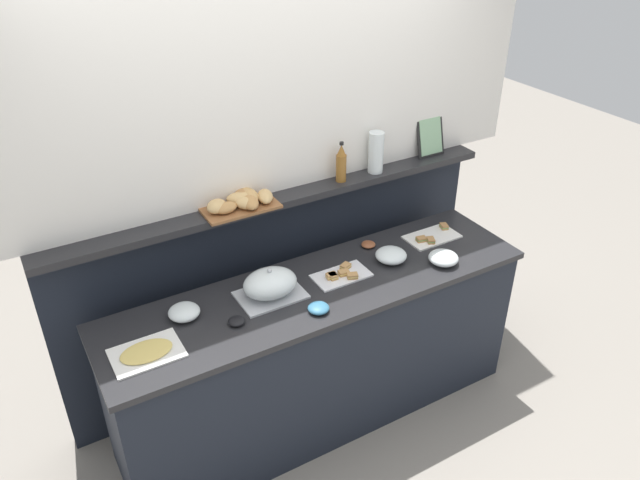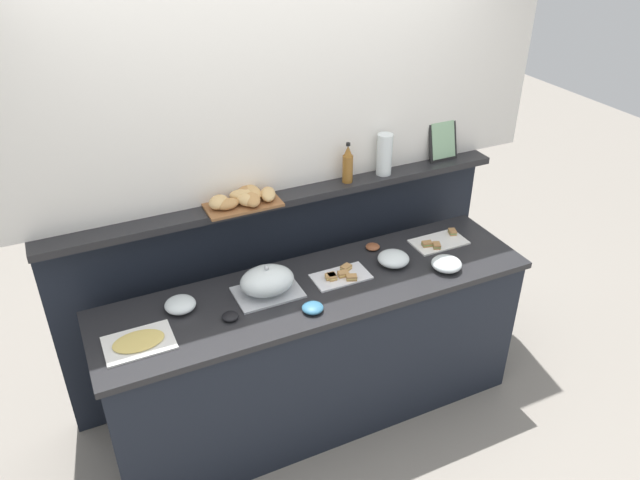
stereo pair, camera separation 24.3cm
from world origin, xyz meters
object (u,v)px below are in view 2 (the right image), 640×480
object	(u,v)px
condiment_bowl_dark	(313,308)
bread_basket	(244,198)
sandwich_platter_side	(439,242)
condiment_bowl_teal	(230,316)
vinegar_bottle_amber	(348,165)
glass_bowl_large	(446,264)
glass_bowl_small	(393,259)
water_carafe	(384,154)
sandwich_platter_front	(341,276)
serving_cloche	(267,282)
condiment_bowl_cream	(373,247)
cold_cuts_platter	(139,342)
glass_bowl_medium	(180,305)
framed_picture	(443,140)

from	to	relation	value
condiment_bowl_dark	bread_basket	xyz separation A→B (m)	(-0.13, 0.57, 0.38)
sandwich_platter_side	condiment_bowl_teal	distance (m)	1.34
condiment_bowl_dark	vinegar_bottle_amber	size ratio (longest dim) A/B	0.46
sandwich_platter_side	glass_bowl_large	size ratio (longest dim) A/B	1.92
glass_bowl_small	water_carafe	bearing A→B (deg)	69.75
sandwich_platter_front	serving_cloche	bearing A→B (deg)	175.38
condiment_bowl_teal	condiment_bowl_cream	distance (m)	0.99
vinegar_bottle_amber	sandwich_platter_side	bearing A→B (deg)	-34.56
bread_basket	condiment_bowl_dark	bearing A→B (deg)	-76.70
cold_cuts_platter	condiment_bowl_teal	distance (m)	0.44
glass_bowl_medium	bread_basket	world-z (taller)	bread_basket
sandwich_platter_side	framed_picture	world-z (taller)	framed_picture
glass_bowl_large	serving_cloche	bearing A→B (deg)	168.07
condiment_bowl_cream	framed_picture	distance (m)	0.80
condiment_bowl_cream	water_carafe	xyz separation A→B (m)	(0.17, 0.21, 0.46)
glass_bowl_medium	vinegar_bottle_amber	size ratio (longest dim) A/B	0.66
condiment_bowl_teal	framed_picture	xyz separation A→B (m)	(1.55, 0.51, 0.46)
condiment_bowl_dark	cold_cuts_platter	bearing A→B (deg)	171.90
framed_picture	water_carafe	bearing A→B (deg)	-174.90
framed_picture	vinegar_bottle_amber	bearing A→B (deg)	-176.35
sandwich_platter_side	vinegar_bottle_amber	bearing A→B (deg)	145.44
sandwich_platter_front	condiment_bowl_teal	world-z (taller)	sandwich_platter_front
glass_bowl_large	bread_basket	size ratio (longest dim) A/B	0.41
cold_cuts_platter	glass_bowl_small	xyz separation A→B (m)	(1.42, 0.08, 0.02)
glass_bowl_large	bread_basket	distance (m)	1.16
cold_cuts_platter	bread_basket	world-z (taller)	bread_basket
glass_bowl_small	water_carafe	distance (m)	0.61
condiment_bowl_dark	glass_bowl_medium	bearing A→B (deg)	153.87
cold_cuts_platter	serving_cloche	bearing A→B (deg)	9.54
serving_cloche	condiment_bowl_dark	bearing A→B (deg)	-57.35
sandwich_platter_front	vinegar_bottle_amber	size ratio (longest dim) A/B	1.31
condiment_bowl_dark	water_carafe	distance (m)	1.04
sandwich_platter_front	glass_bowl_small	bearing A→B (deg)	-0.94
sandwich_platter_side	framed_picture	bearing A→B (deg)	58.38
bread_basket	glass_bowl_small	bearing A→B (deg)	-27.65
glass_bowl_small	framed_picture	xyz separation A→B (m)	(0.58, 0.43, 0.45)
sandwich_platter_side	glass_bowl_small	xyz separation A→B (m)	(-0.36, -0.08, 0.02)
sandwich_platter_front	condiment_bowl_teal	size ratio (longest dim) A/B	3.71
condiment_bowl_teal	condiment_bowl_cream	bearing A→B (deg)	15.74
condiment_bowl_cream	sandwich_platter_side	bearing A→B (deg)	-15.75
vinegar_bottle_amber	glass_bowl_small	bearing A→B (deg)	-76.49
glass_bowl_small	condiment_bowl_dark	bearing A→B (deg)	-161.48
condiment_bowl_dark	vinegar_bottle_amber	distance (m)	0.88
cold_cuts_platter	glass_bowl_medium	distance (m)	0.30
serving_cloche	vinegar_bottle_amber	bearing A→B (deg)	28.94
condiment_bowl_teal	bread_basket	bearing A→B (deg)	60.66
condiment_bowl_cream	bread_basket	xyz separation A→B (m)	(-0.69, 0.19, 0.38)
glass_bowl_small	glass_bowl_medium	bearing A→B (deg)	175.37
glass_bowl_large	framed_picture	distance (m)	0.82
glass_bowl_large	condiment_bowl_cream	xyz separation A→B (m)	(-0.26, 0.35, -0.02)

